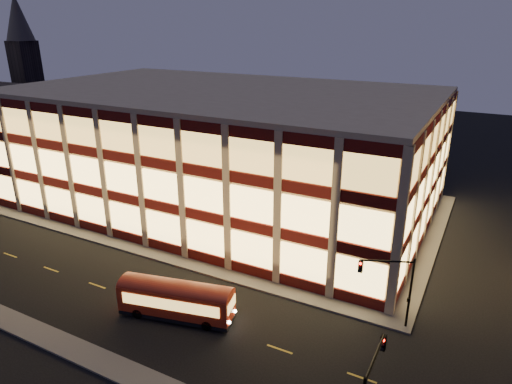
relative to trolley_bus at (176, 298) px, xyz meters
The scene contains 9 objects.
ground 9.63m from the trolley_bus, 138.49° to the left, with size 200.00×200.00×0.00m, color black.
sidewalk_office_south 12.55m from the trolley_bus, 144.20° to the left, with size 54.00×2.00×0.15m, color #514F4C.
sidewalk_office_east 28.24m from the trolley_bus, 55.66° to the left, with size 2.00×30.00×0.15m, color #514F4C.
sidewalk_near 9.91m from the trolley_bus, 136.55° to the right, with size 100.00×2.00×0.15m, color #514F4C.
office_building 25.86m from the trolley_bus, 113.34° to the left, with size 50.45×30.45×14.50m.
church_tower 90.21m from the trolley_bus, 149.02° to the left, with size 5.00×5.00×18.00m, color #2D2621.
church_spire 92.40m from the trolley_bus, 149.02° to the left, with size 6.00×6.00×10.00m, color #4C473F.
traffic_signal_far 16.63m from the trolley_bus, 23.32° to the left, with size 3.79×1.87×6.00m.
trolley_bus is the anchor object (origin of this frame).
Camera 1 is at (27.00, -30.39, 22.13)m, focal length 32.00 mm.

